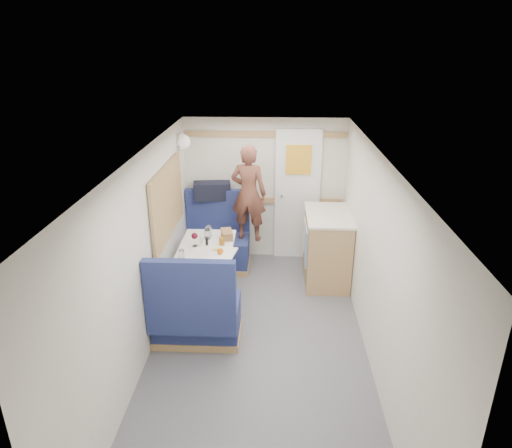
{
  "coord_description": "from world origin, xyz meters",
  "views": [
    {
      "loc": [
        0.15,
        -3.83,
        2.95
      ],
      "look_at": [
        -0.06,
        0.9,
        1.03
      ],
      "focal_mm": 32.0,
      "sensor_mm": 36.0,
      "label": 1
    }
  ],
  "objects_px": {
    "duffel_bag": "(212,191)",
    "tumbler_left": "(181,254)",
    "dome_light": "(182,142)",
    "salt_grinder": "(201,240)",
    "bench_far": "(217,246)",
    "bread_loaf": "(227,234)",
    "orange_fruit": "(220,251)",
    "dinette_table": "(207,256)",
    "tray": "(222,254)",
    "galley_counter": "(326,247)",
    "tumbler_right": "(207,235)",
    "bench_near": "(196,317)",
    "pepper_grinder": "(207,242)",
    "tumbler_mid": "(208,231)",
    "wine_glass": "(195,236)",
    "beer_glass": "(222,242)",
    "person": "(249,193)",
    "cheese_block": "(216,249)"
  },
  "relations": [
    {
      "from": "tumbler_right",
      "to": "beer_glass",
      "type": "relative_size",
      "value": 1.15
    },
    {
      "from": "bench_near",
      "to": "tumbler_right",
      "type": "height_order",
      "value": "bench_near"
    },
    {
      "from": "bench_far",
      "to": "tumbler_right",
      "type": "xyz_separation_m",
      "value": [
        -0.01,
        -0.7,
        0.48
      ]
    },
    {
      "from": "cheese_block",
      "to": "salt_grinder",
      "type": "bearing_deg",
      "value": 133.6
    },
    {
      "from": "dinette_table",
      "to": "salt_grinder",
      "type": "distance_m",
      "value": 0.21
    },
    {
      "from": "dome_light",
      "to": "orange_fruit",
      "type": "bearing_deg",
      "value": -62.49
    },
    {
      "from": "beer_glass",
      "to": "salt_grinder",
      "type": "bearing_deg",
      "value": 170.57
    },
    {
      "from": "salt_grinder",
      "to": "tumbler_left",
      "type": "bearing_deg",
      "value": -111.52
    },
    {
      "from": "bench_near",
      "to": "tray",
      "type": "distance_m",
      "value": 0.77
    },
    {
      "from": "tray",
      "to": "wine_glass",
      "type": "xyz_separation_m",
      "value": [
        -0.34,
        0.21,
        0.11
      ]
    },
    {
      "from": "person",
      "to": "pepper_grinder",
      "type": "distance_m",
      "value": 0.99
    },
    {
      "from": "bench_far",
      "to": "bread_loaf",
      "type": "bearing_deg",
      "value": -71.66
    },
    {
      "from": "dinette_table",
      "to": "bench_far",
      "type": "distance_m",
      "value": 0.9
    },
    {
      "from": "dome_light",
      "to": "tumbler_mid",
      "type": "distance_m",
      "value": 1.2
    },
    {
      "from": "pepper_grinder",
      "to": "salt_grinder",
      "type": "xyz_separation_m",
      "value": [
        -0.07,
        0.04,
        0.0
      ]
    },
    {
      "from": "tumbler_mid",
      "to": "salt_grinder",
      "type": "distance_m",
      "value": 0.24
    },
    {
      "from": "galley_counter",
      "to": "bench_near",
      "type": "bearing_deg",
      "value": -136.06
    },
    {
      "from": "bench_far",
      "to": "duffel_bag",
      "type": "height_order",
      "value": "duffel_bag"
    },
    {
      "from": "pepper_grinder",
      "to": "salt_grinder",
      "type": "relative_size",
      "value": 0.93
    },
    {
      "from": "tray",
      "to": "tumbler_right",
      "type": "xyz_separation_m",
      "value": [
        -0.22,
        0.43,
        0.05
      ]
    },
    {
      "from": "tumbler_left",
      "to": "tumbler_right",
      "type": "relative_size",
      "value": 0.9
    },
    {
      "from": "galley_counter",
      "to": "dome_light",
      "type": "bearing_deg",
      "value": 170.82
    },
    {
      "from": "duffel_bag",
      "to": "tumbler_mid",
      "type": "bearing_deg",
      "value": -94.59
    },
    {
      "from": "dinette_table",
      "to": "wine_glass",
      "type": "xyz_separation_m",
      "value": [
        -0.13,
        -0.05,
        0.28
      ]
    },
    {
      "from": "bench_near",
      "to": "galley_counter",
      "type": "distance_m",
      "value": 2.04
    },
    {
      "from": "tray",
      "to": "galley_counter",
      "type": "bearing_deg",
      "value": 32.92
    },
    {
      "from": "dinette_table",
      "to": "tumbler_mid",
      "type": "xyz_separation_m",
      "value": [
        -0.01,
        0.26,
        0.22
      ]
    },
    {
      "from": "duffel_bag",
      "to": "tumbler_left",
      "type": "relative_size",
      "value": 4.9
    },
    {
      "from": "tumbler_mid",
      "to": "bench_near",
      "type": "bearing_deg",
      "value": -89.46
    },
    {
      "from": "tray",
      "to": "tumbler_left",
      "type": "relative_size",
      "value": 3.66
    },
    {
      "from": "duffel_bag",
      "to": "dome_light",
      "type": "bearing_deg",
      "value": -148.26
    },
    {
      "from": "orange_fruit",
      "to": "tumbler_left",
      "type": "bearing_deg",
      "value": -166.71
    },
    {
      "from": "galley_counter",
      "to": "tumbler_right",
      "type": "relative_size",
      "value": 8.12
    },
    {
      "from": "wine_glass",
      "to": "salt_grinder",
      "type": "bearing_deg",
      "value": 49.25
    },
    {
      "from": "orange_fruit",
      "to": "bench_far",
      "type": "bearing_deg",
      "value": 99.79
    },
    {
      "from": "tumbler_left",
      "to": "pepper_grinder",
      "type": "xyz_separation_m",
      "value": [
        0.23,
        0.36,
        -0.01
      ]
    },
    {
      "from": "person",
      "to": "tumbler_right",
      "type": "relative_size",
      "value": 11.31
    },
    {
      "from": "tumbler_left",
      "to": "salt_grinder",
      "type": "distance_m",
      "value": 0.43
    },
    {
      "from": "galley_counter",
      "to": "orange_fruit",
      "type": "bearing_deg",
      "value": -146.95
    },
    {
      "from": "dome_light",
      "to": "wine_glass",
      "type": "distance_m",
      "value": 1.31
    },
    {
      "from": "orange_fruit",
      "to": "salt_grinder",
      "type": "relative_size",
      "value": 0.71
    },
    {
      "from": "dinette_table",
      "to": "tumbler_left",
      "type": "relative_size",
      "value": 9.02
    },
    {
      "from": "tumbler_left",
      "to": "pepper_grinder",
      "type": "distance_m",
      "value": 0.43
    },
    {
      "from": "bench_near",
      "to": "dome_light",
      "type": "height_order",
      "value": "dome_light"
    },
    {
      "from": "tray",
      "to": "beer_glass",
      "type": "relative_size",
      "value": 3.77
    },
    {
      "from": "dome_light",
      "to": "salt_grinder",
      "type": "relative_size",
      "value": 2.08
    },
    {
      "from": "cheese_block",
      "to": "bread_loaf",
      "type": "xyz_separation_m",
      "value": [
        0.08,
        0.39,
        0.01
      ]
    },
    {
      "from": "duffel_bag",
      "to": "tumbler_left",
      "type": "xyz_separation_m",
      "value": [
        -0.14,
        -1.5,
        -0.25
      ]
    },
    {
      "from": "bench_far",
      "to": "wine_glass",
      "type": "distance_m",
      "value": 1.07
    },
    {
      "from": "dinette_table",
      "to": "tumbler_left",
      "type": "xyz_separation_m",
      "value": [
        -0.22,
        -0.38,
        0.2
      ]
    }
  ]
}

